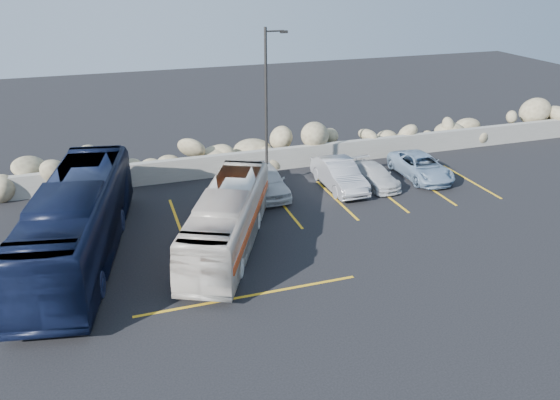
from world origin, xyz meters
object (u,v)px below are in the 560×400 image
object	(u,v)px
tour_coach	(78,221)
car_a	(265,180)
car_d	(421,166)
lamppost	(267,106)
car_b	(339,174)
vintage_bus	(228,219)
car_c	(374,175)

from	to	relation	value
tour_coach	car_a	world-z (taller)	tour_coach
car_a	car_d	distance (m)	8.64
lamppost	car_a	xyz separation A→B (m)	(-0.33, -0.67, -3.57)
lamppost	car_a	size ratio (longest dim) A/B	1.89
car_a	car_b	size ratio (longest dim) A/B	0.95
car_b	vintage_bus	bearing A→B (deg)	-147.12
vintage_bus	car_d	bearing A→B (deg)	45.72
vintage_bus	car_d	xyz separation A→B (m)	(11.68, 4.37, -0.61)
vintage_bus	car_b	distance (m)	8.16
lamppost	vintage_bus	world-z (taller)	lamppost
car_c	car_d	size ratio (longest dim) A/B	0.82
car_c	lamppost	bearing A→B (deg)	162.58
lamppost	tour_coach	size ratio (longest dim) A/B	0.71
car_a	car_d	size ratio (longest dim) A/B	0.95
vintage_bus	car_d	size ratio (longest dim) A/B	1.98
lamppost	car_c	bearing A→B (deg)	-14.00
lamppost	car_d	distance (m)	9.14
car_b	tour_coach	bearing A→B (deg)	-164.25
car_a	tour_coach	bearing A→B (deg)	-155.82
vintage_bus	car_c	size ratio (longest dim) A/B	2.42
vintage_bus	car_c	distance (m)	9.75
car_b	car_c	size ratio (longest dim) A/B	1.21
vintage_bus	car_b	world-z (taller)	vintage_bus
tour_coach	car_d	size ratio (longest dim) A/B	2.52
car_c	car_a	bearing A→B (deg)	169.87
car_b	lamppost	bearing A→B (deg)	162.49
lamppost	vintage_bus	size ratio (longest dim) A/B	0.91
car_c	tour_coach	bearing A→B (deg)	-170.88
tour_coach	car_c	bearing A→B (deg)	23.57
vintage_bus	car_a	bearing A→B (deg)	82.86
car_c	car_d	bearing A→B (deg)	0.80
lamppost	car_c	size ratio (longest dim) A/B	2.19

